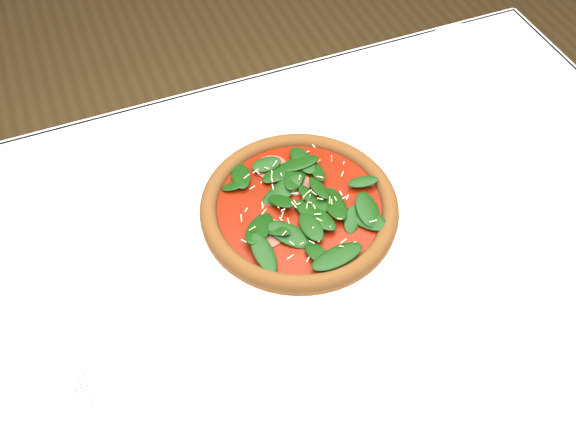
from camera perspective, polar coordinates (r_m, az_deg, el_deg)
name	(u,v)px	position (r m, az deg, el deg)	size (l,w,h in m)	color
dining_table	(305,309)	(0.94, 1.51, -8.26)	(1.21, 0.81, 0.75)	white
plate	(299,213)	(0.91, 0.99, 0.24)	(0.32, 0.32, 0.01)	white
pizza	(299,205)	(0.89, 1.00, 0.97)	(0.30, 0.30, 0.04)	brown
fork	(90,427)	(0.78, -17.22, -17.47)	(0.03, 0.16, 0.00)	silver
saucer_far	(466,48)	(1.22, 15.56, 14.17)	(0.14, 0.14, 0.01)	white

